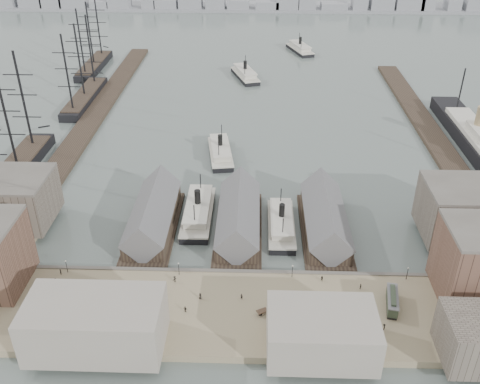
{
  "coord_description": "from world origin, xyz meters",
  "views": [
    {
      "loc": [
        4.87,
        -117.73,
        93.2
      ],
      "look_at": [
        0.0,
        30.0,
        6.0
      ],
      "focal_mm": 40.0,
      "sensor_mm": 36.0,
      "label": 1
    }
  ],
  "objects_px": {
    "ferry_docked_west": "(198,211)",
    "horse_cart_center": "(157,291)",
    "horse_cart_left": "(50,281)",
    "ocean_steamer": "(476,139)",
    "horse_cart_right": "(269,314)",
    "tram": "(392,301)"
  },
  "relations": [
    {
      "from": "horse_cart_left",
      "to": "horse_cart_right",
      "type": "bearing_deg",
      "value": -96.15
    },
    {
      "from": "horse_cart_center",
      "to": "horse_cart_right",
      "type": "height_order",
      "value": "horse_cart_right"
    },
    {
      "from": "horse_cart_left",
      "to": "horse_cart_right",
      "type": "height_order",
      "value": "horse_cart_right"
    },
    {
      "from": "ocean_steamer",
      "to": "horse_cart_center",
      "type": "relative_size",
      "value": 17.95
    },
    {
      "from": "tram",
      "to": "horse_cart_right",
      "type": "relative_size",
      "value": 2.13
    },
    {
      "from": "ferry_docked_west",
      "to": "horse_cart_center",
      "type": "distance_m",
      "value": 38.96
    },
    {
      "from": "ocean_steamer",
      "to": "tram",
      "type": "height_order",
      "value": "ocean_steamer"
    },
    {
      "from": "horse_cart_left",
      "to": "ferry_docked_west",
      "type": "bearing_deg",
      "value": -40.27
    },
    {
      "from": "horse_cart_center",
      "to": "horse_cart_right",
      "type": "xyz_separation_m",
      "value": [
        28.43,
        -7.56,
        0.07
      ]
    },
    {
      "from": "ferry_docked_west",
      "to": "horse_cart_left",
      "type": "xyz_separation_m",
      "value": [
        -34.97,
        -35.51,
        0.32
      ]
    },
    {
      "from": "ferry_docked_west",
      "to": "ocean_steamer",
      "type": "bearing_deg",
      "value": 27.37
    },
    {
      "from": "ferry_docked_west",
      "to": "horse_cart_center",
      "type": "relative_size",
      "value": 6.17
    },
    {
      "from": "ferry_docked_west",
      "to": "horse_cart_left",
      "type": "height_order",
      "value": "ferry_docked_west"
    },
    {
      "from": "tram",
      "to": "horse_cart_left",
      "type": "distance_m",
      "value": 87.0
    },
    {
      "from": "horse_cart_left",
      "to": "horse_cart_right",
      "type": "distance_m",
      "value": 57.7
    },
    {
      "from": "ferry_docked_west",
      "to": "horse_cart_right",
      "type": "height_order",
      "value": "ferry_docked_west"
    },
    {
      "from": "horse_cart_left",
      "to": "horse_cart_center",
      "type": "height_order",
      "value": "horse_cart_left"
    },
    {
      "from": "tram",
      "to": "ocean_steamer",
      "type": "bearing_deg",
      "value": 70.89
    },
    {
      "from": "ferry_docked_west",
      "to": "horse_cart_center",
      "type": "bearing_deg",
      "value": -99.83
    },
    {
      "from": "tram",
      "to": "horse_cart_center",
      "type": "relative_size",
      "value": 2.13
    },
    {
      "from": "tram",
      "to": "horse_cart_center",
      "type": "bearing_deg",
      "value": -173.07
    },
    {
      "from": "tram",
      "to": "horse_cart_right",
      "type": "height_order",
      "value": "tram"
    }
  ]
}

